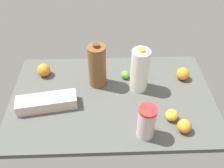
{
  "coord_description": "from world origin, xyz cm",
  "views": [
    {
      "loc": [
        3.53,
        103.97,
        109.31
      ],
      "look_at": [
        0.0,
        0.0,
        13.0
      ],
      "focal_mm": 40.0,
      "sensor_mm": 36.0,
      "label": 1
    }
  ],
  "objects_px": {
    "orange_beside_bowl": "(184,126)",
    "lemon_near_front": "(172,115)",
    "milk_jug": "(140,70)",
    "lime_loose": "(125,75)",
    "chocolate_milk_jug": "(97,66)",
    "orange_by_jug": "(44,70)",
    "tumbler_cup": "(147,122)",
    "egg_carton": "(47,102)",
    "orange_far_back": "(183,74)"
  },
  "relations": [
    {
      "from": "tumbler_cup",
      "to": "orange_by_jug",
      "type": "xyz_separation_m",
      "value": [
        0.59,
        -0.49,
        -0.06
      ]
    },
    {
      "from": "lime_loose",
      "to": "lemon_near_front",
      "type": "height_order",
      "value": "lemon_near_front"
    },
    {
      "from": "lemon_near_front",
      "to": "chocolate_milk_jug",
      "type": "bearing_deg",
      "value": -37.32
    },
    {
      "from": "chocolate_milk_jug",
      "to": "lemon_near_front",
      "type": "bearing_deg",
      "value": 142.68
    },
    {
      "from": "chocolate_milk_jug",
      "to": "egg_carton",
      "type": "xyz_separation_m",
      "value": [
        0.29,
        0.19,
        -0.1
      ]
    },
    {
      "from": "orange_beside_bowl",
      "to": "lime_loose",
      "type": "distance_m",
      "value": 0.51
    },
    {
      "from": "milk_jug",
      "to": "lemon_near_front",
      "type": "bearing_deg",
      "value": 120.31
    },
    {
      "from": "lime_loose",
      "to": "chocolate_milk_jug",
      "type": "bearing_deg",
      "value": 14.48
    },
    {
      "from": "milk_jug",
      "to": "tumbler_cup",
      "type": "relative_size",
      "value": 1.5
    },
    {
      "from": "chocolate_milk_jug",
      "to": "orange_beside_bowl",
      "type": "xyz_separation_m",
      "value": [
        -0.45,
        0.38,
        -0.1
      ]
    },
    {
      "from": "milk_jug",
      "to": "chocolate_milk_jug",
      "type": "distance_m",
      "value": 0.25
    },
    {
      "from": "lime_loose",
      "to": "milk_jug",
      "type": "bearing_deg",
      "value": 129.56
    },
    {
      "from": "tumbler_cup",
      "to": "orange_by_jug",
      "type": "height_order",
      "value": "tumbler_cup"
    },
    {
      "from": "chocolate_milk_jug",
      "to": "lime_loose",
      "type": "height_order",
      "value": "chocolate_milk_jug"
    },
    {
      "from": "orange_beside_bowl",
      "to": "lemon_near_front",
      "type": "height_order",
      "value": "orange_beside_bowl"
    },
    {
      "from": "tumbler_cup",
      "to": "lemon_near_front",
      "type": "relative_size",
      "value": 2.93
    },
    {
      "from": "orange_by_jug",
      "to": "lime_loose",
      "type": "relative_size",
      "value": 1.6
    },
    {
      "from": "egg_carton",
      "to": "orange_far_back",
      "type": "relative_size",
      "value": 4.17
    },
    {
      "from": "tumbler_cup",
      "to": "lime_loose",
      "type": "height_order",
      "value": "tumbler_cup"
    },
    {
      "from": "egg_carton",
      "to": "orange_beside_bowl",
      "type": "bearing_deg",
      "value": 156.37
    },
    {
      "from": "milk_jug",
      "to": "egg_carton",
      "type": "height_order",
      "value": "milk_jug"
    },
    {
      "from": "egg_carton",
      "to": "lime_loose",
      "type": "distance_m",
      "value": 0.51
    },
    {
      "from": "milk_jug",
      "to": "orange_by_jug",
      "type": "xyz_separation_m",
      "value": [
        0.6,
        -0.14,
        -0.1
      ]
    },
    {
      "from": "chocolate_milk_jug",
      "to": "milk_jug",
      "type": "bearing_deg",
      "value": 169.4
    },
    {
      "from": "chocolate_milk_jug",
      "to": "egg_carton",
      "type": "relative_size",
      "value": 0.88
    },
    {
      "from": "lime_loose",
      "to": "lemon_near_front",
      "type": "relative_size",
      "value": 0.79
    },
    {
      "from": "milk_jug",
      "to": "tumbler_cup",
      "type": "xyz_separation_m",
      "value": [
        0.0,
        0.35,
        -0.04
      ]
    },
    {
      "from": "orange_beside_bowl",
      "to": "lemon_near_front",
      "type": "xyz_separation_m",
      "value": [
        0.05,
        -0.08,
        -0.0
      ]
    },
    {
      "from": "milk_jug",
      "to": "tumbler_cup",
      "type": "bearing_deg",
      "value": 89.32
    },
    {
      "from": "orange_by_jug",
      "to": "orange_beside_bowl",
      "type": "bearing_deg",
      "value": 149.34
    },
    {
      "from": "lemon_near_front",
      "to": "tumbler_cup",
      "type": "bearing_deg",
      "value": 31.46
    },
    {
      "from": "orange_by_jug",
      "to": "milk_jug",
      "type": "bearing_deg",
      "value": 167.12
    },
    {
      "from": "milk_jug",
      "to": "orange_far_back",
      "type": "bearing_deg",
      "value": -166.05
    },
    {
      "from": "tumbler_cup",
      "to": "orange_by_jug",
      "type": "relative_size",
      "value": 2.32
    },
    {
      "from": "tumbler_cup",
      "to": "egg_carton",
      "type": "bearing_deg",
      "value": -21.46
    },
    {
      "from": "orange_by_jug",
      "to": "lemon_near_front",
      "type": "xyz_separation_m",
      "value": [
        -0.75,
        0.39,
        -0.01
      ]
    },
    {
      "from": "tumbler_cup",
      "to": "milk_jug",
      "type": "bearing_deg",
      "value": -90.68
    },
    {
      "from": "orange_by_jug",
      "to": "orange_beside_bowl",
      "type": "xyz_separation_m",
      "value": [
        -0.79,
        0.47,
        -0.01
      ]
    },
    {
      "from": "orange_far_back",
      "to": "orange_by_jug",
      "type": "height_order",
      "value": "orange_by_jug"
    },
    {
      "from": "chocolate_milk_jug",
      "to": "orange_by_jug",
      "type": "height_order",
      "value": "chocolate_milk_jug"
    },
    {
      "from": "milk_jug",
      "to": "orange_by_jug",
      "type": "height_order",
      "value": "milk_jug"
    },
    {
      "from": "tumbler_cup",
      "to": "orange_by_jug",
      "type": "bearing_deg",
      "value": -39.48
    },
    {
      "from": "chocolate_milk_jug",
      "to": "lemon_near_front",
      "type": "height_order",
      "value": "chocolate_milk_jug"
    },
    {
      "from": "egg_carton",
      "to": "orange_beside_bowl",
      "type": "xyz_separation_m",
      "value": [
        -0.73,
        0.19,
        0.0
      ]
    },
    {
      "from": "milk_jug",
      "to": "tumbler_cup",
      "type": "distance_m",
      "value": 0.35
    },
    {
      "from": "chocolate_milk_jug",
      "to": "lemon_near_front",
      "type": "xyz_separation_m",
      "value": [
        -0.4,
        0.3,
        -0.11
      ]
    },
    {
      "from": "milk_jug",
      "to": "lime_loose",
      "type": "bearing_deg",
      "value": -50.44
    },
    {
      "from": "chocolate_milk_jug",
      "to": "lemon_near_front",
      "type": "relative_size",
      "value": 4.42
    },
    {
      "from": "orange_far_back",
      "to": "orange_by_jug",
      "type": "relative_size",
      "value": 0.96
    },
    {
      "from": "milk_jug",
      "to": "orange_far_back",
      "type": "height_order",
      "value": "milk_jug"
    }
  ]
}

